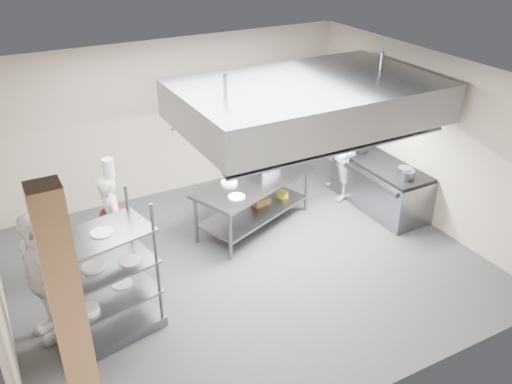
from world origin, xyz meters
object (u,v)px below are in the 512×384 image
island (254,203)px  griddle (264,163)px  cooking_range (380,186)px  chef_head (114,223)px  pass_rack (104,275)px  stockpot (405,172)px  chef_line (339,152)px  chef_plating (41,277)px

island → griddle: 0.75m
cooking_range → chef_head: bearing=175.3°
pass_rack → griddle: 3.82m
griddle → stockpot: size_ratio=1.83×
pass_rack → chef_line: 5.19m
pass_rack → cooking_range: 5.50m
griddle → cooking_range: bearing=-42.2°
cooking_range → chef_line: (-0.48, 0.71, 0.54)m
griddle → chef_line: bearing=-24.6°
pass_rack → cooking_range: size_ratio=0.95×
chef_line → chef_plating: size_ratio=1.04×
chef_head → griddle: bearing=-85.1°
griddle → island: bearing=-158.6°
island → cooking_range: bearing=-33.4°
pass_rack → griddle: (3.33, 1.86, 0.07)m
stockpot → chef_plating: bearing=-179.7°
island → stockpot: size_ratio=8.91×
island → pass_rack: size_ratio=1.18×
pass_rack → chef_line: chef_line is taller
chef_line → chef_head: bearing=-65.1°
chef_line → griddle: bearing=-73.5°
cooking_range → chef_line: bearing=124.2°
island → chef_head: bearing=160.6°
cooking_range → stockpot: 0.84m
griddle → stockpot: bearing=-55.9°
island → chef_head: (-2.47, -0.10, 0.35)m
chef_head → chef_plating: size_ratio=0.87×
pass_rack → cooking_range: pass_rack is taller
cooking_range → griddle: 2.28m
chef_head → stockpot: size_ratio=6.38×
pass_rack → chef_head: bearing=58.9°
griddle → stockpot: 2.47m
island → cooking_range: island is taller
island → chef_head: chef_head is taller
island → chef_head: 2.50m
island → chef_plating: bearing=175.8°
cooking_range → stockpot: stockpot is taller
chef_plating → griddle: chef_plating is taller
pass_rack → chef_line: bearing=7.4°
chef_line → griddle: chef_line is taller
pass_rack → chef_line: (4.89, 1.73, 0.01)m
island → pass_rack: 3.37m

